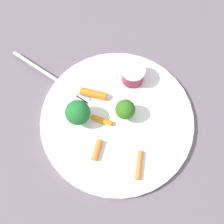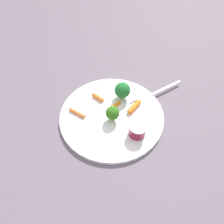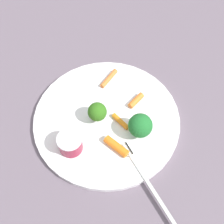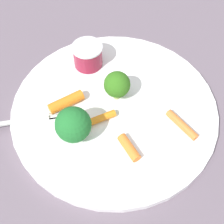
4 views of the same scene
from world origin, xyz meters
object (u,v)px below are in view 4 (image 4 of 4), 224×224
Objects in this scene: plate at (114,109)px; fork at (1,124)px; carrot_stick_3 at (101,118)px; sauce_cup at (88,55)px; broccoli_floret_1 at (73,125)px; carrot_stick_0 at (182,125)px; carrot_stick_2 at (131,147)px; broccoli_floret_0 at (117,85)px; carrot_stick_1 at (66,102)px.

plate is 1.52× the size of fork.
carrot_stick_3 is 0.14m from fork.
fork is at bearing -60.17° from sauce_cup.
broccoli_floret_1 is (0.04, -0.06, 0.04)m from plate.
carrot_stick_0 is (0.06, 0.08, 0.01)m from plate.
carrot_stick_2 is at bearing 60.92° from broccoli_floret_1.
broccoli_floret_1 is 0.11m from fork.
broccoli_floret_0 is 0.87× the size of broccoli_floret_1.
carrot_stick_0 is 0.17m from carrot_stick_1.
plate is at bearing 126.72° from carrot_stick_3.
carrot_stick_1 is at bearing -107.00° from plate.
sauce_cup is 1.21× the size of carrot_stick_2.
carrot_stick_3 is (0.03, -0.03, -0.02)m from broccoli_floret_0.
fork is at bearing -105.66° from carrot_stick_0.
fork is at bearing -101.71° from carrot_stick_3.
broccoli_floret_1 is (0.13, -0.05, 0.01)m from sauce_cup.
sauce_cup is 0.17m from fork.
plate is 0.16m from fork.
sauce_cup is at bearing -146.57° from carrot_stick_0.
broccoli_floret_0 is at bearing 136.88° from carrot_stick_3.
carrot_stick_1 is 0.06m from carrot_stick_3.
carrot_stick_2 is 0.18m from fork.
carrot_stick_3 is (-0.02, 0.04, -0.03)m from broccoli_floret_1.
sauce_cup is 0.14m from broccoli_floret_1.
broccoli_floret_1 reaches higher than fork.
broccoli_floret_1 reaches higher than carrot_stick_0.
broccoli_floret_0 is at bearing 86.88° from carrot_stick_1.
carrot_stick_2 is (0.09, 0.07, -0.00)m from carrot_stick_1.
carrot_stick_0 is 0.25m from fork.
carrot_stick_3 is at bearing -153.86° from carrot_stick_2.
carrot_stick_3 is (0.02, -0.02, 0.01)m from plate.
sauce_cup is 1.12× the size of carrot_stick_3.
plate is 7.09× the size of carrot_stick_3.
carrot_stick_1 is at bearing 95.86° from fork.
broccoli_floret_0 is 0.05m from carrot_stick_3.
carrot_stick_1 is at bearing -93.12° from broccoli_floret_0.
plate is 0.10m from carrot_stick_0.
carrot_stick_0 reaches higher than fork.
sauce_cup is at bearing -172.65° from carrot_stick_2.
carrot_stick_2 is (0.17, 0.02, -0.01)m from sauce_cup.
broccoli_floret_0 is 0.08m from carrot_stick_1.
sauce_cup is at bearing 146.24° from carrot_stick_1.
broccoli_floret_0 is at bearing 19.00° from sauce_cup.
broccoli_floret_0 is (0.08, 0.03, 0.01)m from sauce_cup.
plate is at bearing 73.00° from carrot_stick_1.
carrot_stick_2 reaches higher than fork.
carrot_stick_1 is 0.10m from fork.
broccoli_floret_1 reaches higher than plate.
plate is at bearing 86.23° from fork.
fork is (-0.03, -0.14, -0.00)m from carrot_stick_3.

